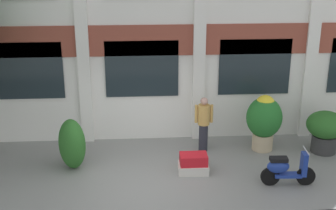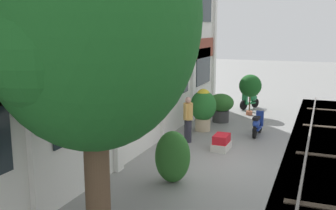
# 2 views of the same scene
# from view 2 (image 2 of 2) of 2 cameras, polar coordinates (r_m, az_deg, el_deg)

# --- Properties ---
(ground_plane) EXTENTS (80.00, 80.00, 0.00)m
(ground_plane) POSITION_cam_2_polar(r_m,az_deg,el_deg) (12.11, 7.78, -8.35)
(ground_plane) COLOR gray
(apartment_facade) EXTENTS (17.25, 0.64, 8.95)m
(apartment_facade) POSITION_cam_2_polar(r_m,az_deg,el_deg) (12.44, -5.02, 13.05)
(apartment_facade) COLOR silver
(apartment_facade) RESTS_ON ground
(rail_tracks) EXTENTS (24.89, 2.80, 0.43)m
(rail_tracks) POSITION_cam_2_polar(r_m,az_deg,el_deg) (11.86, 22.53, -10.25)
(rail_tracks) COLOR #4C473F
(rail_tracks) RESTS_ON ground
(broadleaf_tree) EXTENTS (3.84, 3.65, 6.45)m
(broadleaf_tree) POSITION_cam_2_polar(r_m,az_deg,el_deg) (6.71, -11.02, 11.54)
(broadleaf_tree) COLOR brown
(broadleaf_tree) RESTS_ON ground
(potted_plant_square_trough) EXTENTS (0.83, 0.55, 0.53)m
(potted_plant_square_trough) POSITION_cam_2_polar(r_m,az_deg,el_deg) (13.31, 7.76, -5.43)
(potted_plant_square_trough) COLOR beige
(potted_plant_square_trough) RESTS_ON ground
(potted_plant_tall_urn) EXTENTS (1.03, 1.03, 1.91)m
(potted_plant_tall_urn) POSITION_cam_2_polar(r_m,az_deg,el_deg) (18.65, 11.85, 2.69)
(potted_plant_tall_urn) COLOR #B76647
(potted_plant_tall_urn) RESTS_ON ground
(potted_plant_ribbed_drum) EXTENTS (1.10, 1.10, 1.23)m
(potted_plant_ribbed_drum) POSITION_cam_2_polar(r_m,az_deg,el_deg) (17.16, 7.68, -0.08)
(potted_plant_ribbed_drum) COLOR #333333
(potted_plant_ribbed_drum) RESTS_ON ground
(potted_plant_glazed_jar) EXTENTS (1.03, 1.03, 1.68)m
(potted_plant_glazed_jar) POSITION_cam_2_polar(r_m,az_deg,el_deg) (15.54, 5.12, -0.26)
(potted_plant_glazed_jar) COLOR tan
(potted_plant_glazed_jar) RESTS_ON ground
(scooter_near_curb) EXTENTS (1.38, 0.50, 0.98)m
(scooter_near_curb) POSITION_cam_2_polar(r_m,az_deg,el_deg) (15.23, 12.83, -2.77)
(scooter_near_curb) COLOR black
(scooter_near_curb) RESTS_ON ground
(scooter_second_parked) EXTENTS (1.25, 0.80, 0.98)m
(scooter_second_parked) POSITION_cam_2_polar(r_m,az_deg,el_deg) (20.34, 11.88, 0.72)
(scooter_second_parked) COLOR black
(scooter_second_parked) RESTS_ON ground
(resident_by_doorway) EXTENTS (0.53, 0.34, 1.64)m
(resident_by_doorway) POSITION_cam_2_polar(r_m,az_deg,el_deg) (13.93, 2.93, -1.92)
(resident_by_doorway) COLOR #282833
(resident_by_doorway) RESTS_ON ground
(topiary_hedge) EXTENTS (1.01, 1.13, 1.39)m
(topiary_hedge) POSITION_cam_2_polar(r_m,az_deg,el_deg) (10.38, 0.68, -7.53)
(topiary_hedge) COLOR #286023
(topiary_hedge) RESTS_ON ground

